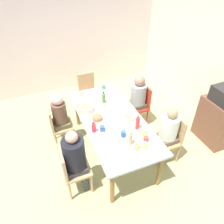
{
  "coord_description": "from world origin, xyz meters",
  "views": [
    {
      "loc": [
        2.6,
        -1.07,
        3.09
      ],
      "look_at": [
        0.0,
        0.0,
        0.92
      ],
      "focal_mm": 33.88,
      "sensor_mm": 36.0,
      "label": 1
    }
  ],
  "objects_px": {
    "plate_3": "(104,106)",
    "cup_1": "(146,139)",
    "chair_4": "(71,168)",
    "plate_2": "(144,134)",
    "person_4": "(75,157)",
    "dining_table": "(112,122)",
    "bottle_0": "(138,123)",
    "plate_0": "(145,146)",
    "person_2": "(138,96)",
    "chair_2": "(141,103)",
    "bowl_1": "(86,108)",
    "chair_3": "(88,90)",
    "cup_5": "(104,87)",
    "cup_6": "(123,134)",
    "side_cabinet": "(216,122)",
    "cup_3": "(125,103)",
    "bottle_3": "(131,138)",
    "bottle_1": "(104,98)",
    "person_0": "(168,131)",
    "cup_0": "(79,105)",
    "bowl_2": "(97,117)",
    "cup_4": "(137,147)",
    "chair_0": "(171,137)",
    "chair_1": "(57,124)",
    "plate_1": "(81,94)",
    "bottle_2": "(94,127)",
    "person_1": "(61,115)",
    "cup_2": "(102,128)"
  },
  "relations": [
    {
      "from": "chair_2",
      "to": "chair_3",
      "type": "bearing_deg",
      "value": -136.3
    },
    {
      "from": "bottle_1",
      "to": "chair_2",
      "type": "bearing_deg",
      "value": 92.44
    },
    {
      "from": "chair_2",
      "to": "side_cabinet",
      "type": "height_order",
      "value": "same"
    },
    {
      "from": "person_0",
      "to": "cup_2",
      "type": "height_order",
      "value": "person_0"
    },
    {
      "from": "dining_table",
      "to": "cup_6",
      "type": "relative_size",
      "value": 19.18
    },
    {
      "from": "chair_3",
      "to": "cup_1",
      "type": "relative_size",
      "value": 7.72
    },
    {
      "from": "person_4",
      "to": "dining_table",
      "type": "bearing_deg",
      "value": 124.46
    },
    {
      "from": "person_0",
      "to": "cup_0",
      "type": "distance_m",
      "value": 1.65
    },
    {
      "from": "chair_3",
      "to": "plate_3",
      "type": "relative_size",
      "value": 4.4
    },
    {
      "from": "plate_2",
      "to": "person_2",
      "type": "bearing_deg",
      "value": 156.39
    },
    {
      "from": "chair_2",
      "to": "chair_3",
      "type": "xyz_separation_m",
      "value": [
        -0.92,
        -0.88,
        0.0
      ]
    },
    {
      "from": "cup_3",
      "to": "bottle_0",
      "type": "xyz_separation_m",
      "value": [
        0.68,
        -0.1,
        0.08
      ]
    },
    {
      "from": "chair_3",
      "to": "cup_6",
      "type": "relative_size",
      "value": 7.94
    },
    {
      "from": "chair_1",
      "to": "cup_6",
      "type": "height_order",
      "value": "chair_1"
    },
    {
      "from": "cup_6",
      "to": "cup_3",
      "type": "bearing_deg",
      "value": 152.88
    },
    {
      "from": "chair_0",
      "to": "person_1",
      "type": "relative_size",
      "value": 0.78
    },
    {
      "from": "plate_3",
      "to": "cup_1",
      "type": "relative_size",
      "value": 1.75
    },
    {
      "from": "person_0",
      "to": "cup_5",
      "type": "bearing_deg",
      "value": -159.84
    },
    {
      "from": "chair_4",
      "to": "bottle_0",
      "type": "distance_m",
      "value": 1.24
    },
    {
      "from": "plate_0",
      "to": "person_2",
      "type": "bearing_deg",
      "value": 155.96
    },
    {
      "from": "chair_2",
      "to": "chair_4",
      "type": "xyz_separation_m",
      "value": [
        1.09,
        -1.76,
        0.0
      ]
    },
    {
      "from": "cup_4",
      "to": "side_cabinet",
      "type": "distance_m",
      "value": 1.96
    },
    {
      "from": "dining_table",
      "to": "chair_0",
      "type": "relative_size",
      "value": 2.42
    },
    {
      "from": "cup_2",
      "to": "side_cabinet",
      "type": "relative_size",
      "value": 0.13
    },
    {
      "from": "person_4",
      "to": "bottle_0",
      "type": "xyz_separation_m",
      "value": [
        -0.16,
        1.08,
        0.17
      ]
    },
    {
      "from": "person_4",
      "to": "cup_5",
      "type": "xyz_separation_m",
      "value": [
        -1.54,
        1.02,
        0.08
      ]
    },
    {
      "from": "dining_table",
      "to": "bottle_3",
      "type": "relative_size",
      "value": 8.78
    },
    {
      "from": "plate_2",
      "to": "cup_3",
      "type": "relative_size",
      "value": 2.16
    },
    {
      "from": "plate_0",
      "to": "plate_3",
      "type": "xyz_separation_m",
      "value": [
        -1.16,
        -0.2,
        0.0
      ]
    },
    {
      "from": "plate_3",
      "to": "bottle_0",
      "type": "xyz_separation_m",
      "value": [
        0.76,
        0.29,
        0.11
      ]
    },
    {
      "from": "bowl_1",
      "to": "cup_4",
      "type": "height_order",
      "value": "bowl_1"
    },
    {
      "from": "chair_4",
      "to": "plate_2",
      "type": "xyz_separation_m",
      "value": [
        0.0,
        1.2,
        0.27
      ]
    },
    {
      "from": "person_2",
      "to": "side_cabinet",
      "type": "height_order",
      "value": "person_2"
    },
    {
      "from": "chair_1",
      "to": "cup_4",
      "type": "bearing_deg",
      "value": 35.79
    },
    {
      "from": "chair_0",
      "to": "chair_3",
      "type": "distance_m",
      "value": 2.2
    },
    {
      "from": "bottle_0",
      "to": "chair_1",
      "type": "bearing_deg",
      "value": -128.39
    },
    {
      "from": "chair_4",
      "to": "plate_1",
      "type": "xyz_separation_m",
      "value": [
        -1.47,
        0.6,
        0.27
      ]
    },
    {
      "from": "person_1",
      "to": "bottle_3",
      "type": "distance_m",
      "value": 1.46
    },
    {
      "from": "chair_3",
      "to": "cup_5",
      "type": "xyz_separation_m",
      "value": [
        0.47,
        0.22,
        0.3
      ]
    },
    {
      "from": "cup_5",
      "to": "cup_6",
      "type": "bearing_deg",
      "value": -8.67
    },
    {
      "from": "person_4",
      "to": "bottle_2",
      "type": "xyz_separation_m",
      "value": [
        -0.36,
        0.41,
        0.13
      ]
    },
    {
      "from": "bowl_2",
      "to": "bottle_3",
      "type": "bearing_deg",
      "value": 20.21
    },
    {
      "from": "plate_1",
      "to": "plate_2",
      "type": "relative_size",
      "value": 0.89
    },
    {
      "from": "bottle_3",
      "to": "chair_0",
      "type": "bearing_deg",
      "value": 97.16
    },
    {
      "from": "bottle_2",
      "to": "cup_6",
      "type": "bearing_deg",
      "value": 54.76
    },
    {
      "from": "bottle_3",
      "to": "person_4",
      "type": "bearing_deg",
      "value": -97.44
    },
    {
      "from": "person_1",
      "to": "plate_1",
      "type": "xyz_separation_m",
      "value": [
        -0.39,
        0.5,
        0.1
      ]
    },
    {
      "from": "chair_4",
      "to": "bowl_2",
      "type": "distance_m",
      "value": 0.95
    },
    {
      "from": "chair_0",
      "to": "person_0",
      "type": "height_order",
      "value": "person_0"
    },
    {
      "from": "chair_2",
      "to": "bowl_1",
      "type": "height_order",
      "value": "chair_2"
    }
  ]
}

